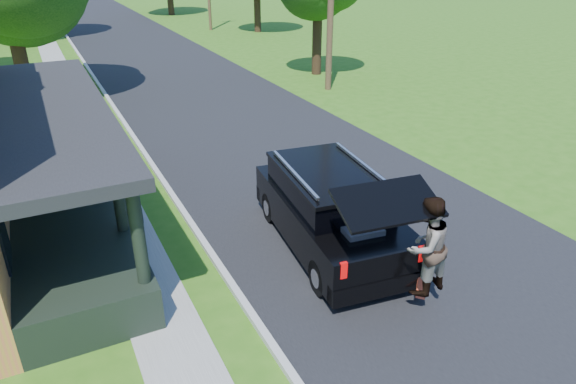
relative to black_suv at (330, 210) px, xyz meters
name	(u,v)px	position (x,y,z in m)	size (l,w,h in m)	color
ground	(438,279)	(1.40, -2.19, -0.96)	(140.00, 140.00, 0.00)	#2E6113
street	(180,79)	(1.40, 17.81, -0.96)	(8.00, 120.00, 0.02)	black
curb	(100,88)	(-2.65, 17.81, -0.96)	(0.15, 120.00, 0.12)	#AAAAA4
sidewalk	(67,91)	(-4.20, 17.81, -0.96)	(1.30, 120.00, 0.03)	gray
black_suv	(330,210)	(0.00, 0.00, 0.00)	(2.62, 5.57, 2.50)	black
skateboarder	(427,246)	(0.40, -2.77, 0.46)	(1.07, 0.90, 1.98)	black
skateboard	(422,281)	(0.57, -2.60, -0.50)	(0.49, 0.42, 0.64)	#9C280D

